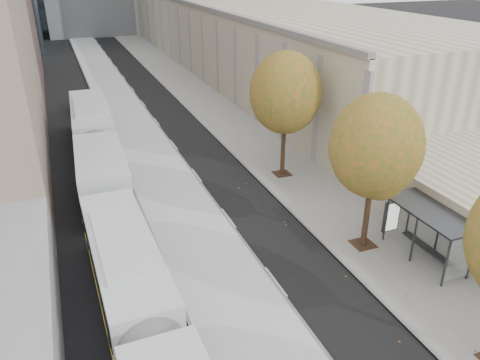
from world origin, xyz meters
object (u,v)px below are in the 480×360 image
bus_near (145,327)px  distant_car (81,105)px  bus_far (95,142)px  bus_shelter (433,219)px

bus_near → distant_car: size_ratio=4.08×
bus_near → distant_car: bus_near is taller
bus_near → bus_far: (0.31, 18.45, 0.15)m
bus_near → bus_far: bearing=87.9°
bus_near → bus_far: bus_far is taller
bus_far → distant_car: bearing=92.3°
bus_near → bus_far: size_ratio=0.91×
bus_shelter → distant_car: 33.14m
bus_far → distant_car: size_ratio=4.50×
distant_car → bus_shelter: bearing=-64.4°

